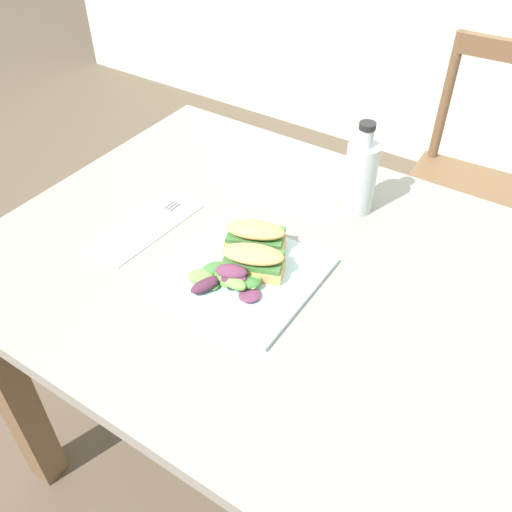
{
  "coord_description": "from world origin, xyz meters",
  "views": [
    {
      "loc": [
        0.52,
        -0.56,
        1.45
      ],
      "look_at": [
        0.09,
        0.09,
        0.76
      ],
      "focal_mm": 38.94,
      "sensor_mm": 36.0,
      "label": 1
    }
  ],
  "objects_px": {
    "fork_on_napkin": "(153,221)",
    "bottle_cold_brew": "(360,180)",
    "sandwich_half_front": "(253,260)",
    "sandwich_half_back": "(255,236)",
    "dining_table": "(275,311)",
    "chair_wooden_far": "(471,190)",
    "plate_lunch": "(244,274)"
  },
  "relations": [
    {
      "from": "fork_on_napkin",
      "to": "bottle_cold_brew",
      "type": "xyz_separation_m",
      "value": [
        0.33,
        0.28,
        0.07
      ]
    },
    {
      "from": "sandwich_half_front",
      "to": "sandwich_half_back",
      "type": "xyz_separation_m",
      "value": [
        -0.03,
        0.06,
        0.0
      ]
    },
    {
      "from": "dining_table",
      "to": "chair_wooden_far",
      "type": "xyz_separation_m",
      "value": [
        0.17,
        0.91,
        -0.16
      ]
    },
    {
      "from": "sandwich_half_front",
      "to": "bottle_cold_brew",
      "type": "relative_size",
      "value": 0.63
    },
    {
      "from": "dining_table",
      "to": "fork_on_napkin",
      "type": "relative_size",
      "value": 6.02
    },
    {
      "from": "sandwich_half_back",
      "to": "bottle_cold_brew",
      "type": "bearing_deg",
      "value": 66.6
    },
    {
      "from": "fork_on_napkin",
      "to": "bottle_cold_brew",
      "type": "bearing_deg",
      "value": 40.31
    },
    {
      "from": "plate_lunch",
      "to": "fork_on_napkin",
      "type": "bearing_deg",
      "value": 173.42
    },
    {
      "from": "sandwich_half_back",
      "to": "bottle_cold_brew",
      "type": "height_order",
      "value": "bottle_cold_brew"
    },
    {
      "from": "dining_table",
      "to": "sandwich_half_front",
      "type": "xyz_separation_m",
      "value": [
        -0.02,
        -0.05,
        0.17
      ]
    },
    {
      "from": "sandwich_half_back",
      "to": "bottle_cold_brew",
      "type": "distance_m",
      "value": 0.26
    },
    {
      "from": "sandwich_half_back",
      "to": "fork_on_napkin",
      "type": "xyz_separation_m",
      "value": [
        -0.23,
        -0.04,
        -0.03
      ]
    },
    {
      "from": "plate_lunch",
      "to": "sandwich_half_front",
      "type": "distance_m",
      "value": 0.04
    },
    {
      "from": "sandwich_half_front",
      "to": "fork_on_napkin",
      "type": "xyz_separation_m",
      "value": [
        -0.26,
        0.02,
        -0.03
      ]
    },
    {
      "from": "sandwich_half_front",
      "to": "bottle_cold_brew",
      "type": "bearing_deg",
      "value": 77.22
    },
    {
      "from": "plate_lunch",
      "to": "bottle_cold_brew",
      "type": "distance_m",
      "value": 0.32
    },
    {
      "from": "chair_wooden_far",
      "to": "sandwich_half_front",
      "type": "xyz_separation_m",
      "value": [
        -0.19,
        -0.97,
        0.33
      ]
    },
    {
      "from": "sandwich_half_front",
      "to": "plate_lunch",
      "type": "bearing_deg",
      "value": -143.19
    },
    {
      "from": "dining_table",
      "to": "sandwich_half_back",
      "type": "bearing_deg",
      "value": 173.58
    },
    {
      "from": "fork_on_napkin",
      "to": "dining_table",
      "type": "bearing_deg",
      "value": 7.43
    },
    {
      "from": "plate_lunch",
      "to": "fork_on_napkin",
      "type": "height_order",
      "value": "plate_lunch"
    },
    {
      "from": "dining_table",
      "to": "fork_on_napkin",
      "type": "distance_m",
      "value": 0.31
    },
    {
      "from": "dining_table",
      "to": "bottle_cold_brew",
      "type": "distance_m",
      "value": 0.32
    },
    {
      "from": "dining_table",
      "to": "sandwich_half_back",
      "type": "xyz_separation_m",
      "value": [
        -0.05,
        0.01,
        0.17
      ]
    },
    {
      "from": "chair_wooden_far",
      "to": "bottle_cold_brew",
      "type": "distance_m",
      "value": 0.77
    },
    {
      "from": "fork_on_napkin",
      "to": "sandwich_half_front",
      "type": "bearing_deg",
      "value": -4.11
    },
    {
      "from": "dining_table",
      "to": "sandwich_half_front",
      "type": "bearing_deg",
      "value": -106.81
    },
    {
      "from": "sandwich_half_front",
      "to": "sandwich_half_back",
      "type": "distance_m",
      "value": 0.07
    },
    {
      "from": "fork_on_napkin",
      "to": "bottle_cold_brew",
      "type": "height_order",
      "value": "bottle_cold_brew"
    },
    {
      "from": "plate_lunch",
      "to": "fork_on_napkin",
      "type": "relative_size",
      "value": 1.41
    },
    {
      "from": "sandwich_half_front",
      "to": "fork_on_napkin",
      "type": "bearing_deg",
      "value": 175.89
    },
    {
      "from": "dining_table",
      "to": "chair_wooden_far",
      "type": "bearing_deg",
      "value": 79.38
    }
  ]
}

